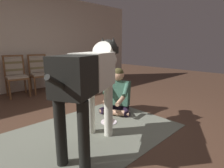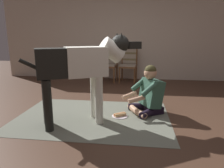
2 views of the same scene
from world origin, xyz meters
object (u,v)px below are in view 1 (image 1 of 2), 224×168
dining_chair_left_of_pair (16,74)px  person_sitting_on_floor (118,94)px  hot_dog_on_plate (109,121)px  dining_chair_right_of_pair (39,71)px  large_dog (92,75)px

dining_chair_left_of_pair → person_sitting_on_floor: bearing=-67.6°
person_sitting_on_floor → hot_dog_on_plate: (-0.45, -0.24, -0.31)m
dining_chair_right_of_pair → large_dog: (-0.53, -2.98, 0.32)m
dining_chair_left_of_pair → person_sitting_on_floor: size_ratio=1.21×
large_dog → person_sitting_on_floor: bearing=28.3°
person_sitting_on_floor → hot_dog_on_plate: person_sitting_on_floor is taller
large_dog → hot_dog_on_plate: bearing=28.3°
dining_chair_left_of_pair → dining_chair_right_of_pair: same height
hot_dog_on_plate → dining_chair_left_of_pair: bearing=101.7°
dining_chair_left_of_pair → hot_dog_on_plate: bearing=-78.3°
dining_chair_right_of_pair → hot_dog_on_plate: bearing=-90.1°
large_dog → hot_dog_on_plate: size_ratio=6.16×
dining_chair_left_of_pair → hot_dog_on_plate: size_ratio=3.85×
dining_chair_right_of_pair → large_dog: large_dog is taller
hot_dog_on_plate → large_dog: bearing=-151.7°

